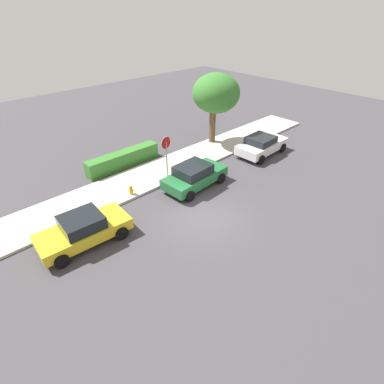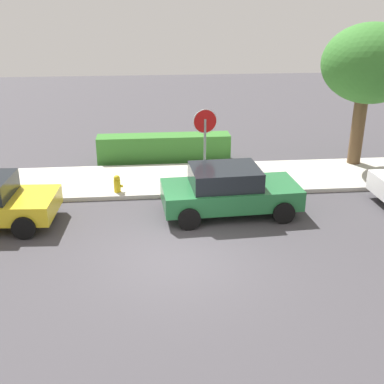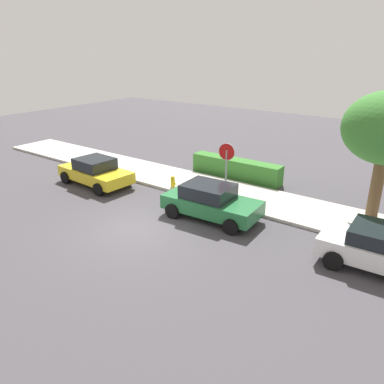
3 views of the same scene
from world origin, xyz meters
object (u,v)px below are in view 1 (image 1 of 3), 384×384
(parked_car_green, at_px, (194,175))
(street_tree_near_corner, at_px, (216,94))
(stop_sign, at_px, (166,150))
(parked_car_white, at_px, (262,145))
(parked_car_yellow, at_px, (83,229))
(fire_hydrant, at_px, (131,191))

(parked_car_green, distance_m, street_tree_near_corner, 7.34)
(parked_car_green, relative_size, street_tree_near_corner, 0.78)
(stop_sign, xyz_separation_m, parked_car_white, (7.17, -1.97, -1.18))
(stop_sign, height_order, parked_car_green, stop_sign)
(parked_car_green, xyz_separation_m, parked_car_yellow, (-7.08, -0.12, -0.03))
(parked_car_yellow, distance_m, parked_car_white, 13.76)
(parked_car_white, height_order, fire_hydrant, parked_car_white)
(parked_car_green, distance_m, parked_car_white, 6.68)
(parked_car_green, height_order, fire_hydrant, parked_car_green)
(parked_car_white, xyz_separation_m, street_tree_near_corner, (-1.11, 3.65, 3.12))
(parked_car_yellow, distance_m, street_tree_near_corner, 13.56)
(parked_car_yellow, bearing_deg, parked_car_green, 0.98)
(stop_sign, xyz_separation_m, parked_car_green, (0.49, -1.97, -1.15))
(stop_sign, relative_size, street_tree_near_corner, 0.52)
(stop_sign, distance_m, parked_car_white, 7.53)
(parked_car_white, bearing_deg, parked_car_green, -179.98)
(parked_car_white, bearing_deg, stop_sign, 164.65)
(parked_car_green, height_order, parked_car_yellow, parked_car_green)
(stop_sign, distance_m, street_tree_near_corner, 6.58)
(parked_car_green, xyz_separation_m, parked_car_white, (6.68, 0.00, -0.03))
(fire_hydrant, bearing_deg, parked_car_yellow, -153.99)
(stop_sign, bearing_deg, parked_car_green, -76.04)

